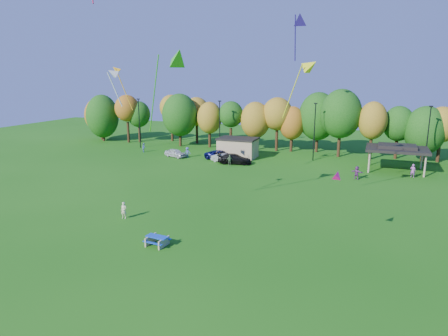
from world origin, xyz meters
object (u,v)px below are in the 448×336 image
at_px(car_d, 235,159).
at_px(car_b, 224,158).
at_px(picnic_table, 157,240).
at_px(kite_flyer, 124,210).
at_px(car_a, 175,153).
at_px(car_c, 221,155).

bearing_deg(car_d, car_b, 68.39).
xyz_separation_m(car_b, car_d, (1.99, -0.47, 0.10)).
xyz_separation_m(picnic_table, car_b, (-6.28, 31.05, 0.20)).
distance_m(picnic_table, kite_flyer, 7.40).
bearing_deg(car_b, car_d, -95.38).
bearing_deg(kite_flyer, car_b, 84.07).
bearing_deg(car_a, picnic_table, -136.65).
bearing_deg(car_b, car_c, 43.80).
relative_size(car_b, car_d, 0.76).
bearing_deg(car_c, picnic_table, -155.18).
relative_size(picnic_table, car_d, 0.37).
height_order(picnic_table, car_b, car_b).
relative_size(picnic_table, kite_flyer, 1.19).
bearing_deg(car_a, car_d, -78.83).
bearing_deg(picnic_table, car_b, 107.00).
height_order(picnic_table, car_c, car_c).
height_order(kite_flyer, car_c, kite_flyer).
bearing_deg(kite_flyer, picnic_table, -41.19).
xyz_separation_m(picnic_table, car_d, (-4.29, 30.57, 0.30)).
height_order(kite_flyer, car_d, kite_flyer).
distance_m(kite_flyer, car_c, 28.35).
bearing_deg(car_d, car_a, 75.05).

